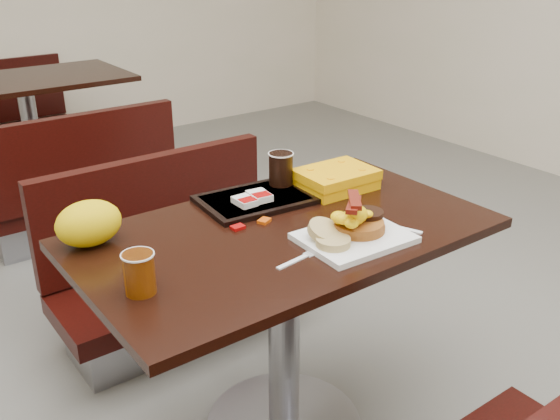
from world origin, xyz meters
TOP-DOWN VIEW (x-y plane):
  - table_near at (0.00, 0.00)m, footprint 1.20×0.70m
  - bench_near_n at (0.00, 0.70)m, footprint 1.00×0.46m
  - table_far at (0.00, 2.60)m, footprint 1.20×0.70m
  - bench_far_s at (0.00, 1.90)m, footprint 1.00×0.46m
  - bench_far_n at (0.00, 3.30)m, footprint 1.00×0.46m
  - platter at (0.11, -0.18)m, footprint 0.30×0.24m
  - pancake_stack at (0.14, -0.16)m, footprint 0.18×0.18m
  - sausage_patty at (0.18, -0.15)m, footprint 0.10×0.10m
  - scrambled_eggs at (0.11, -0.18)m, footprint 0.11×0.09m
  - bacon_strips at (0.11, -0.17)m, footprint 0.17×0.17m
  - muffin_bottom at (0.02, -0.19)m, footprint 0.10×0.10m
  - muffin_top at (0.03, -0.14)m, footprint 0.11×0.12m
  - coffee_cup_near at (-0.49, -0.08)m, footprint 0.08×0.08m
  - fork at (-0.11, -0.18)m, footprint 0.15×0.05m
  - knife at (0.26, -0.17)m, footprint 0.08×0.18m
  - condiment_syrup at (-0.02, 0.07)m, footprint 0.05×0.04m
  - condiment_ketchup at (-0.11, 0.08)m, footprint 0.04×0.03m
  - tray at (0.04, 0.22)m, footprint 0.37×0.27m
  - hashbrown_sleeve_left at (-0.01, 0.19)m, footprint 0.06×0.08m
  - hashbrown_sleeve_right at (0.05, 0.20)m, footprint 0.07×0.09m
  - coffee_cup_far at (0.18, 0.26)m, footprint 0.09×0.09m
  - clamshell at (0.33, 0.15)m, footprint 0.26×0.20m
  - paper_bag at (-0.49, 0.24)m, footprint 0.21×0.17m

SIDE VIEW (x-z plane):
  - bench_near_n at x=0.00m, z-range 0.00..0.72m
  - bench_far_s at x=0.00m, z-range 0.00..0.72m
  - bench_far_n at x=0.00m, z-range 0.00..0.72m
  - table_near at x=0.00m, z-range 0.00..0.75m
  - table_far at x=0.00m, z-range 0.00..0.75m
  - fork at x=-0.11m, z-range 0.75..0.75m
  - knife at x=0.26m, z-range 0.75..0.75m
  - condiment_syrup at x=-0.02m, z-range 0.75..0.76m
  - condiment_ketchup at x=-0.11m, z-range 0.75..0.76m
  - tray at x=0.04m, z-range 0.75..0.77m
  - platter at x=0.11m, z-range 0.75..0.77m
  - hashbrown_sleeve_left at x=-0.01m, z-range 0.77..0.79m
  - hashbrown_sleeve_right at x=0.05m, z-range 0.77..0.79m
  - muffin_bottom at x=0.02m, z-range 0.77..0.79m
  - pancake_stack at x=0.14m, z-range 0.77..0.80m
  - clamshell at x=0.33m, z-range 0.75..0.82m
  - muffin_top at x=0.03m, z-range 0.76..0.82m
  - coffee_cup_near at x=-0.49m, z-range 0.75..0.85m
  - sausage_patty at x=0.18m, z-range 0.80..0.81m
  - paper_bag at x=-0.49m, z-range 0.75..0.88m
  - coffee_cup_far at x=0.18m, z-range 0.77..0.88m
  - scrambled_eggs at x=0.11m, z-range 0.80..0.85m
  - bacon_strips at x=0.11m, z-range 0.85..0.87m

